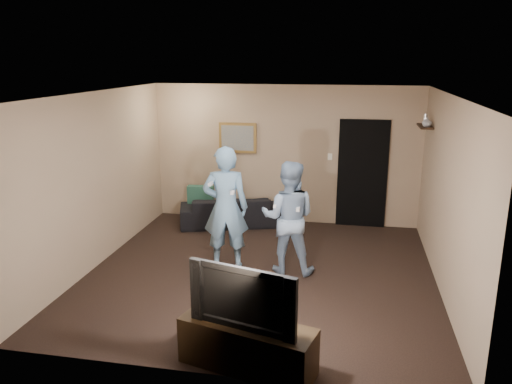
% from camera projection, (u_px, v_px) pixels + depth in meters
% --- Properties ---
extents(ground, '(5.00, 5.00, 0.00)m').
position_uv_depth(ground, '(261.00, 273.00, 7.36)').
color(ground, black).
rests_on(ground, ground).
extents(ceiling, '(5.00, 5.00, 0.04)m').
position_uv_depth(ceiling, '(261.00, 94.00, 6.68)').
color(ceiling, silver).
rests_on(ceiling, wall_back).
extents(wall_back, '(5.00, 0.04, 2.60)m').
position_uv_depth(wall_back, '(285.00, 155.00, 9.39)').
color(wall_back, tan).
rests_on(wall_back, ground).
extents(wall_front, '(5.00, 0.04, 2.60)m').
position_uv_depth(wall_front, '(213.00, 254.00, 4.65)').
color(wall_front, tan).
rests_on(wall_front, ground).
extents(wall_left, '(0.04, 5.00, 2.60)m').
position_uv_depth(wall_left, '(97.00, 180.00, 7.48)').
color(wall_left, tan).
rests_on(wall_left, ground).
extents(wall_right, '(0.04, 5.00, 2.60)m').
position_uv_depth(wall_right, '(447.00, 197.00, 6.57)').
color(wall_right, tan).
rests_on(wall_right, ground).
extents(sofa, '(2.02, 1.26, 0.55)m').
position_uv_depth(sofa, '(231.00, 210.00, 9.43)').
color(sofa, black).
rests_on(sofa, ground).
extents(throw_pillow, '(0.50, 0.18, 0.49)m').
position_uv_depth(throw_pillow, '(201.00, 198.00, 9.48)').
color(throw_pillow, '#164437').
rests_on(throw_pillow, sofa).
extents(painting_frame, '(0.72, 0.05, 0.57)m').
position_uv_depth(painting_frame, '(238.00, 138.00, 9.46)').
color(painting_frame, olive).
rests_on(painting_frame, wall_back).
extents(painting_canvas, '(0.62, 0.01, 0.47)m').
position_uv_depth(painting_canvas, '(237.00, 138.00, 9.43)').
color(painting_canvas, slate).
rests_on(painting_canvas, painting_frame).
extents(doorway, '(0.90, 0.06, 2.00)m').
position_uv_depth(doorway, '(362.00, 174.00, 9.18)').
color(doorway, black).
rests_on(doorway, ground).
extents(light_switch, '(0.08, 0.02, 0.12)m').
position_uv_depth(light_switch, '(330.00, 157.00, 9.21)').
color(light_switch, silver).
rests_on(light_switch, wall_back).
extents(wall_shelf, '(0.20, 0.60, 0.03)m').
position_uv_depth(wall_shelf, '(425.00, 126.00, 8.11)').
color(wall_shelf, black).
rests_on(wall_shelf, wall_right).
extents(shelf_vase, '(0.18, 0.18, 0.16)m').
position_uv_depth(shelf_vase, '(427.00, 122.00, 7.93)').
color(shelf_vase, '#A6A6AB').
rests_on(shelf_vase, wall_shelf).
extents(shelf_figurine, '(0.06, 0.06, 0.18)m').
position_uv_depth(shelf_figurine, '(425.00, 120.00, 8.12)').
color(shelf_figurine, '#BCBCC0').
rests_on(shelf_figurine, wall_shelf).
extents(tv_console, '(1.46, 0.79, 0.50)m').
position_uv_depth(tv_console, '(247.00, 346.00, 5.05)').
color(tv_console, black).
rests_on(tv_console, ground).
extents(television, '(1.14, 0.43, 0.65)m').
position_uv_depth(television, '(247.00, 294.00, 4.90)').
color(television, black).
rests_on(television, tv_console).
extents(wii_player_left, '(0.74, 0.57, 1.85)m').
position_uv_depth(wii_player_left, '(226.00, 208.00, 7.36)').
color(wii_player_left, '#6F9BC0').
rests_on(wii_player_left, ground).
extents(wii_player_right, '(0.81, 0.63, 1.67)m').
position_uv_depth(wii_player_right, '(288.00, 217.00, 7.22)').
color(wii_player_right, '#819BBB').
rests_on(wii_player_right, ground).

